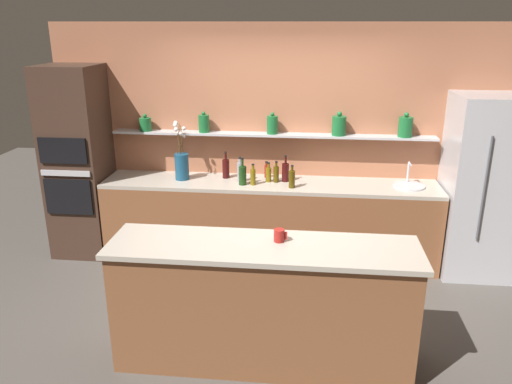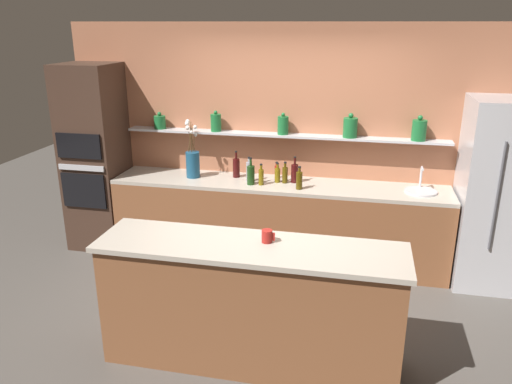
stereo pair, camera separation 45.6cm
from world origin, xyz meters
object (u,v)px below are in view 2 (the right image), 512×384
bottle_wine_4 (295,173)px  oven_tower (95,158)px  bottle_oil_8 (285,174)px  flower_vase (193,162)px  bottle_wine_5 (236,168)px  refrigerator (503,195)px  bottle_oil_7 (299,180)px  bottle_oil_2 (261,176)px  bottle_wine_1 (251,175)px  bottle_oil_3 (277,175)px  bottle_spirit_0 (249,171)px  bottle_sauce_6 (277,171)px  coffee_mug (267,236)px  sink_fixture (421,190)px

bottle_wine_4 → oven_tower: bearing=-178.4°
bottle_wine_4 → bottle_oil_8: size_ratio=1.24×
bottle_wine_4 → bottle_oil_8: 0.11m
flower_vase → bottle_wine_5: bearing=12.0°
refrigerator → bottle_oil_7: 2.04m
oven_tower → bottle_oil_2: size_ratio=9.18×
oven_tower → bottle_wine_1: 1.90m
refrigerator → bottle_oil_3: 2.30m
flower_vase → bottle_spirit_0: bearing=-1.9°
bottle_sauce_6 → coffee_mug: bearing=-82.1°
bottle_spirit_0 → bottle_oil_7: bearing=-15.1°
sink_fixture → bottle_oil_2: (-1.67, -0.11, 0.07)m
sink_fixture → bottle_oil_3: bearing=179.4°
bottle_sauce_6 → bottle_oil_8: bottle_oil_8 is taller
bottle_wine_1 → bottle_sauce_6: bearing=51.2°
bottle_wine_1 → bottle_oil_3: bearing=26.6°
sink_fixture → bottle_oil_7: (-1.25, -0.17, 0.08)m
sink_fixture → bottle_wine_4: bottle_wine_4 is taller
bottle_wine_4 → bottle_wine_5: bottle_wine_5 is taller
bottle_spirit_0 → bottle_oil_7: size_ratio=1.11×
oven_tower → bottle_sauce_6: oven_tower is taller
sink_fixture → bottle_sauce_6: sink_fixture is taller
bottle_spirit_0 → bottle_sauce_6: bearing=34.0°
bottle_wine_5 → bottle_wine_4: bearing=-4.8°
bottle_wine_5 → bottle_sauce_6: bearing=7.9°
bottle_sauce_6 → bottle_oil_8: size_ratio=0.79×
sink_fixture → bottle_wine_4: (-1.33, 0.05, 0.09)m
bottle_spirit_0 → coffee_mug: bearing=-72.8°
bottle_spirit_0 → bottle_oil_8: bottle_spirit_0 is taller
bottle_oil_3 → bottle_sauce_6: bottle_oil_3 is taller
flower_vase → bottle_wine_1: (0.70, -0.13, -0.07)m
oven_tower → coffee_mug: oven_tower is taller
bottle_oil_3 → bottle_wine_4: bearing=11.1°
oven_tower → bottle_spirit_0: oven_tower is taller
bottle_sauce_6 → coffee_mug: coffee_mug is taller
bottle_oil_8 → flower_vase: bearing=-179.8°
refrigerator → bottle_spirit_0: size_ratio=6.92×
refrigerator → bottle_spirit_0: refrigerator is taller
bottle_oil_2 → bottle_oil_8: bottle_oil_8 is taller
coffee_mug → bottle_oil_3: bearing=97.4°
bottle_wine_1 → coffee_mug: bottle_wine_1 is taller
refrigerator → bottle_spirit_0: bearing=179.3°
bottle_oil_2 → bottle_oil_3: bearing=39.4°
bottle_sauce_6 → bottle_wine_1: bearing=-128.8°
flower_vase → coffee_mug: bearing=-55.9°
sink_fixture → bottle_spirit_0: bearing=-179.6°
bottle_oil_2 → oven_tower: bearing=177.1°
oven_tower → flower_vase: 1.20m
refrigerator → bottle_wine_1: size_ratio=6.41×
refrigerator → oven_tower: bearing=179.5°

